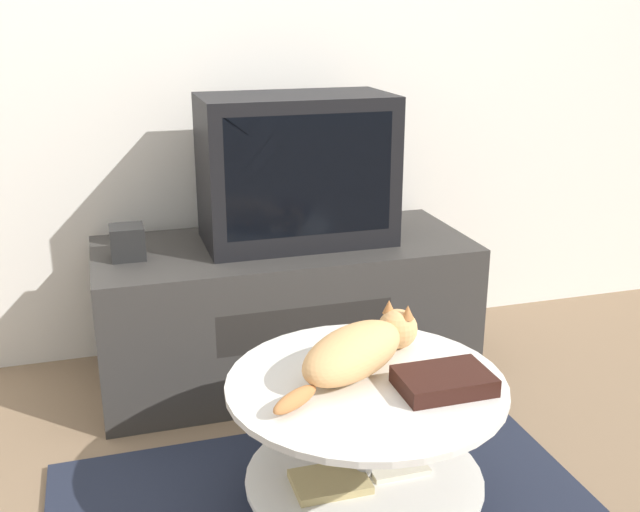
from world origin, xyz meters
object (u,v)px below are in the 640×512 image
object	(u,v)px
dvd_box	(444,381)
speaker	(127,242)
cat	(359,349)
tv	(296,170)

from	to	relation	value
dvd_box	speaker	bearing A→B (deg)	125.43
speaker	cat	distance (m)	1.01
tv	speaker	size ratio (longest dim) A/B	5.90
tv	cat	xyz separation A→B (m)	(-0.07, -0.88, -0.30)
tv	cat	size ratio (longest dim) A/B	1.36
speaker	dvd_box	world-z (taller)	speaker
tv	dvd_box	bearing A→B (deg)	-84.29
speaker	dvd_box	bearing A→B (deg)	-54.57
speaker	cat	world-z (taller)	speaker
dvd_box	cat	world-z (taller)	cat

